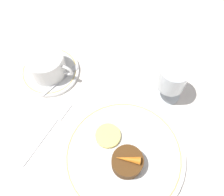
# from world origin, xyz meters

# --- Properties ---
(ground_plane) EXTENTS (3.00, 3.00, 0.00)m
(ground_plane) POSITION_xyz_m (0.00, 0.00, 0.00)
(ground_plane) COLOR white
(dinner_plate) EXTENTS (0.27, 0.27, 0.01)m
(dinner_plate) POSITION_xyz_m (0.01, -0.04, 0.01)
(dinner_plate) COLOR white
(dinner_plate) RESTS_ON ground_plane
(saucer) EXTENTS (0.15, 0.15, 0.01)m
(saucer) POSITION_xyz_m (-0.25, 0.10, 0.01)
(saucer) COLOR white
(saucer) RESTS_ON ground_plane
(coffee_cup) EXTENTS (0.12, 0.09, 0.06)m
(coffee_cup) POSITION_xyz_m (-0.25, 0.10, 0.04)
(coffee_cup) COLOR white
(coffee_cup) RESTS_ON saucer
(spoon) EXTENTS (0.05, 0.12, 0.00)m
(spoon) POSITION_xyz_m (-0.20, 0.10, 0.01)
(spoon) COLOR silver
(spoon) RESTS_ON saucer
(wine_glass) EXTENTS (0.07, 0.07, 0.11)m
(wine_glass) POSITION_xyz_m (0.05, 0.15, 0.07)
(wine_glass) COLOR silver
(wine_glass) RESTS_ON ground_plane
(fork) EXTENTS (0.04, 0.18, 0.01)m
(fork) POSITION_xyz_m (-0.18, -0.03, 0.00)
(fork) COLOR silver
(fork) RESTS_ON ground_plane
(dessert_cake) EXTENTS (0.07, 0.07, 0.04)m
(dessert_cake) POSITION_xyz_m (0.02, -0.05, 0.03)
(dessert_cake) COLOR #563314
(dessert_cake) RESTS_ON dinner_plate
(carrot_garnish) EXTENTS (0.05, 0.03, 0.02)m
(carrot_garnish) POSITION_xyz_m (0.02, -0.05, 0.06)
(carrot_garnish) COLOR orange
(carrot_garnish) RESTS_ON dessert_cake
(pineapple_slice) EXTENTS (0.06, 0.06, 0.01)m
(pineapple_slice) POSITION_xyz_m (-0.04, -0.01, 0.02)
(pineapple_slice) COLOR #EFE075
(pineapple_slice) RESTS_ON dinner_plate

